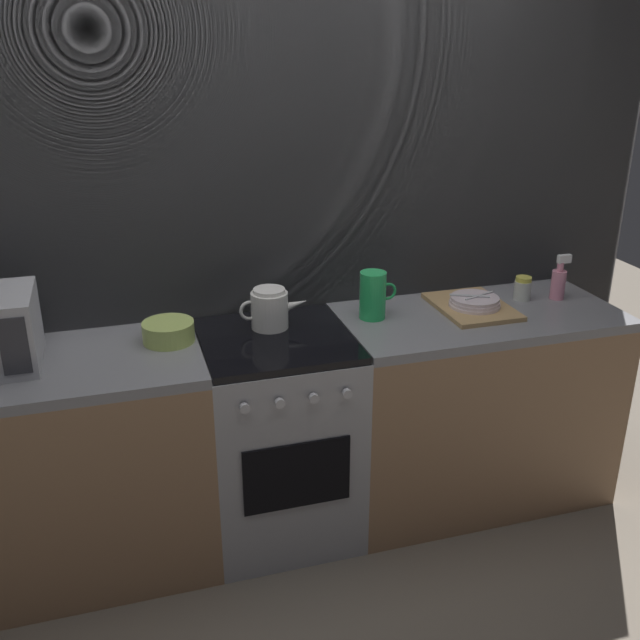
{
  "coord_description": "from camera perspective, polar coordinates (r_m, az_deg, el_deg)",
  "views": [
    {
      "loc": [
        -0.58,
        -2.54,
        2.03
      ],
      "look_at": [
        0.18,
        0.0,
        0.95
      ],
      "focal_mm": 40.41,
      "sensor_mm": 36.0,
      "label": 1
    }
  ],
  "objects": [
    {
      "name": "ground_plane",
      "position": [
        3.3,
        -3.15,
        -15.81
      ],
      "size": [
        8.0,
        8.0,
        0.0
      ],
      "primitive_type": "plane",
      "color": "#6B6054"
    },
    {
      "name": "back_wall",
      "position": [
        3.04,
        -5.08,
        6.2
      ],
      "size": [
        3.6,
        0.05,
        2.4
      ],
      "color": "gray",
      "rests_on": "ground_plane"
    },
    {
      "name": "counter_left",
      "position": [
        3.01,
        -20.55,
        -11.12
      ],
      "size": [
        1.2,
        0.6,
        0.9
      ],
      "color": "#997251",
      "rests_on": "ground_plane"
    },
    {
      "name": "stove_unit",
      "position": [
        3.05,
        -3.32,
        -9.14
      ],
      "size": [
        0.6,
        0.63,
        0.9
      ],
      "color": "#9E9EA3",
      "rests_on": "ground_plane"
    },
    {
      "name": "counter_right",
      "position": [
        3.34,
        11.97,
        -6.63
      ],
      "size": [
        1.2,
        0.6,
        0.9
      ],
      "color": "#997251",
      "rests_on": "ground_plane"
    },
    {
      "name": "kettle",
      "position": [
        2.9,
        -3.93,
        0.91
      ],
      "size": [
        0.28,
        0.15,
        0.17
      ],
      "color": "white",
      "rests_on": "stove_unit"
    },
    {
      "name": "mixing_bowl",
      "position": [
        2.84,
        -11.91,
        -0.92
      ],
      "size": [
        0.2,
        0.2,
        0.08
      ],
      "primitive_type": "cylinder",
      "color": "#B7D166",
      "rests_on": "counter_left"
    },
    {
      "name": "pitcher",
      "position": [
        3.0,
        4.23,
        1.98
      ],
      "size": [
        0.16,
        0.11,
        0.2
      ],
      "color": "green",
      "rests_on": "counter_right"
    },
    {
      "name": "dish_pile",
      "position": [
        3.17,
        12.02,
        1.22
      ],
      "size": [
        0.3,
        0.4,
        0.07
      ],
      "color": "tan",
      "rests_on": "counter_right"
    },
    {
      "name": "spice_jar",
      "position": [
        3.34,
        15.76,
        2.43
      ],
      "size": [
        0.08,
        0.08,
        0.1
      ],
      "color": "silver",
      "rests_on": "counter_right"
    },
    {
      "name": "spray_bottle",
      "position": [
        3.38,
        18.38,
        2.9
      ],
      "size": [
        0.08,
        0.06,
        0.2
      ],
      "color": "pink",
      "rests_on": "counter_right"
    }
  ]
}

